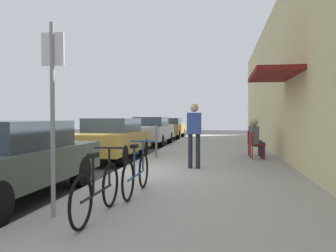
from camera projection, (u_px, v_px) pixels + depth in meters
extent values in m
plane|color=#2D2D30|center=(117.00, 175.00, 8.50)|extent=(60.00, 60.00, 0.00)
cube|color=#9E9B93|center=(210.00, 164.00, 10.11)|extent=(4.50, 32.00, 0.12)
cube|color=beige|center=(294.00, 70.00, 9.65)|extent=(0.30, 32.00, 5.63)
cube|color=maroon|center=(273.00, 75.00, 8.99)|extent=(1.10, 2.80, 0.12)
cube|color=#47514C|center=(4.00, 166.00, 5.83)|extent=(1.80, 4.40, 0.58)
cube|color=#333D47|center=(9.00, 135.00, 5.96)|extent=(1.48, 2.11, 0.49)
cylinder|color=black|center=(80.00, 172.00, 7.05)|extent=(0.22, 0.64, 0.64)
cylinder|color=black|center=(12.00, 170.00, 7.31)|extent=(0.22, 0.64, 0.64)
cube|color=#A58433|center=(111.00, 141.00, 11.41)|extent=(1.80, 4.40, 0.65)
cube|color=#333D47|center=(113.00, 125.00, 11.54)|extent=(1.48, 2.11, 0.46)
cylinder|color=black|center=(144.00, 148.00, 12.63)|extent=(0.22, 0.64, 0.64)
cylinder|color=black|center=(103.00, 147.00, 12.89)|extent=(0.22, 0.64, 0.64)
cylinder|color=black|center=(122.00, 156.00, 9.94)|extent=(0.22, 0.64, 0.64)
cylinder|color=black|center=(72.00, 155.00, 10.20)|extent=(0.22, 0.64, 0.64)
cube|color=#B7B7BC|center=(151.00, 132.00, 17.60)|extent=(1.80, 4.40, 0.69)
cube|color=#333D47|center=(151.00, 121.00, 17.73)|extent=(1.48, 2.11, 0.47)
cylinder|color=black|center=(170.00, 138.00, 18.82)|extent=(0.22, 0.64, 0.64)
cylinder|color=black|center=(142.00, 137.00, 19.08)|extent=(0.22, 0.64, 0.64)
cylinder|color=black|center=(161.00, 141.00, 16.13)|extent=(0.22, 0.64, 0.64)
cylinder|color=black|center=(129.00, 141.00, 16.39)|extent=(0.22, 0.64, 0.64)
cube|color=#A58433|center=(169.00, 129.00, 23.70)|extent=(1.80, 4.40, 0.67)
cube|color=#333D47|center=(170.00, 121.00, 23.84)|extent=(1.48, 2.11, 0.41)
cylinder|color=black|center=(183.00, 133.00, 24.93)|extent=(0.22, 0.64, 0.64)
cylinder|color=black|center=(162.00, 132.00, 25.19)|extent=(0.22, 0.64, 0.64)
cylinder|color=black|center=(178.00, 134.00, 22.24)|extent=(0.22, 0.64, 0.64)
cylinder|color=black|center=(155.00, 134.00, 22.49)|extent=(0.22, 0.64, 0.64)
cylinder|color=slate|center=(156.00, 141.00, 11.17)|extent=(0.07, 0.07, 1.10)
cube|color=#383D42|center=(156.00, 121.00, 11.15)|extent=(0.12, 0.10, 0.22)
cylinder|color=gray|center=(53.00, 120.00, 4.48)|extent=(0.06, 0.06, 2.60)
cube|color=white|center=(53.00, 49.00, 4.47)|extent=(0.32, 0.02, 0.44)
torus|color=black|center=(111.00, 185.00, 5.01)|extent=(0.04, 0.66, 0.66)
torus|color=black|center=(81.00, 203.00, 3.97)|extent=(0.04, 0.66, 0.66)
cylinder|color=black|center=(98.00, 193.00, 4.49)|extent=(0.04, 1.05, 0.04)
cylinder|color=black|center=(93.00, 176.00, 4.34)|extent=(0.04, 0.04, 0.50)
cube|color=black|center=(93.00, 155.00, 4.33)|extent=(0.10, 0.20, 0.06)
cylinder|color=black|center=(109.00, 167.00, 4.95)|extent=(0.03, 0.03, 0.56)
cylinder|color=black|center=(109.00, 148.00, 4.94)|extent=(0.46, 0.03, 0.03)
torus|color=black|center=(144.00, 170.00, 6.37)|extent=(0.04, 0.66, 0.66)
torus|color=black|center=(128.00, 181.00, 5.34)|extent=(0.04, 0.66, 0.66)
cylinder|color=#1E4C8C|center=(137.00, 175.00, 5.85)|extent=(0.04, 1.05, 0.04)
cylinder|color=#1E4C8C|center=(134.00, 162.00, 5.70)|extent=(0.04, 0.04, 0.50)
cube|color=black|center=(134.00, 146.00, 5.69)|extent=(0.10, 0.20, 0.06)
cylinder|color=#1E4C8C|center=(143.00, 156.00, 6.32)|extent=(0.03, 0.03, 0.56)
cylinder|color=#1E4C8C|center=(143.00, 141.00, 6.31)|extent=(0.46, 0.03, 0.03)
cylinder|color=maroon|center=(262.00, 151.00, 11.00)|extent=(0.04, 0.04, 0.45)
cylinder|color=maroon|center=(264.00, 152.00, 10.62)|extent=(0.04, 0.04, 0.45)
cylinder|color=maroon|center=(250.00, 151.00, 11.03)|extent=(0.04, 0.04, 0.45)
cylinder|color=maroon|center=(252.00, 152.00, 10.65)|extent=(0.04, 0.04, 0.45)
cube|color=maroon|center=(257.00, 144.00, 10.82)|extent=(0.47, 0.47, 0.03)
cube|color=maroon|center=(251.00, 138.00, 10.83)|extent=(0.06, 0.44, 0.40)
cylinder|color=#232838|center=(262.00, 151.00, 10.91)|extent=(0.11, 0.11, 0.47)
cylinder|color=#232838|center=(258.00, 144.00, 10.91)|extent=(0.37, 0.17, 0.14)
cylinder|color=#232838|center=(264.00, 152.00, 10.71)|extent=(0.11, 0.11, 0.47)
cylinder|color=#232838|center=(259.00, 145.00, 10.71)|extent=(0.37, 0.17, 0.14)
cube|color=#595960|center=(255.00, 135.00, 10.81)|extent=(0.25, 0.38, 0.56)
sphere|color=tan|center=(255.00, 122.00, 10.80)|extent=(0.22, 0.22, 0.22)
cylinder|color=maroon|center=(261.00, 149.00, 11.83)|extent=(0.04, 0.04, 0.45)
cylinder|color=maroon|center=(260.00, 150.00, 11.47)|extent=(0.04, 0.04, 0.45)
cylinder|color=maroon|center=(250.00, 149.00, 11.96)|extent=(0.04, 0.04, 0.45)
cylinder|color=maroon|center=(248.00, 150.00, 11.60)|extent=(0.04, 0.04, 0.45)
cube|color=maroon|center=(255.00, 142.00, 11.71)|extent=(0.51, 0.51, 0.03)
cube|color=maroon|center=(249.00, 136.00, 11.77)|extent=(0.11, 0.44, 0.40)
cylinder|color=#232838|center=(260.00, 149.00, 11.75)|extent=(0.11, 0.11, 0.47)
cylinder|color=#232838|center=(256.00, 142.00, 11.78)|extent=(0.38, 0.20, 0.14)
cylinder|color=#232838|center=(260.00, 149.00, 11.56)|extent=(0.11, 0.11, 0.47)
cylinder|color=#232838|center=(256.00, 142.00, 11.60)|extent=(0.38, 0.20, 0.14)
cube|color=#595960|center=(252.00, 134.00, 11.73)|extent=(0.28, 0.39, 0.56)
sphere|color=tan|center=(252.00, 122.00, 11.71)|extent=(0.22, 0.22, 0.22)
cylinder|color=#232838|center=(190.00, 151.00, 8.81)|extent=(0.12, 0.12, 0.90)
cylinder|color=#232838|center=(198.00, 151.00, 8.77)|extent=(0.12, 0.12, 0.90)
cube|color=#334C99|center=(194.00, 123.00, 8.77)|extent=(0.36, 0.22, 0.56)
sphere|color=tan|center=(194.00, 108.00, 8.76)|extent=(0.22, 0.22, 0.22)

